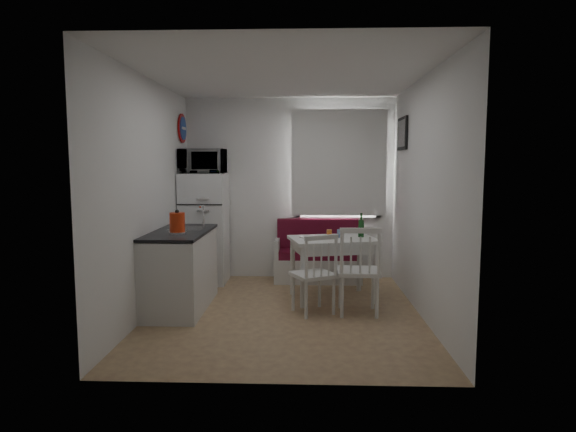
# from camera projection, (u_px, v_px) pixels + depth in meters

# --- Properties ---
(floor) EXTENTS (3.00, 3.50, 0.02)m
(floor) POSITION_uv_depth(u_px,v_px,m) (284.00, 313.00, 5.38)
(floor) COLOR #8E6A4B
(floor) RESTS_ON ground
(ceiling) EXTENTS (3.00, 3.50, 0.02)m
(ceiling) POSITION_uv_depth(u_px,v_px,m) (284.00, 75.00, 5.10)
(ceiling) COLOR white
(ceiling) RESTS_ON wall_back
(wall_back) EXTENTS (3.00, 0.02, 2.60)m
(wall_back) POSITION_uv_depth(u_px,v_px,m) (290.00, 189.00, 6.98)
(wall_back) COLOR white
(wall_back) RESTS_ON floor
(wall_front) EXTENTS (3.00, 0.02, 2.60)m
(wall_front) POSITION_uv_depth(u_px,v_px,m) (274.00, 214.00, 3.50)
(wall_front) COLOR white
(wall_front) RESTS_ON floor
(wall_left) EXTENTS (0.02, 3.50, 2.60)m
(wall_left) POSITION_uv_depth(u_px,v_px,m) (149.00, 197.00, 5.29)
(wall_left) COLOR white
(wall_left) RESTS_ON floor
(wall_right) EXTENTS (0.02, 3.50, 2.60)m
(wall_right) POSITION_uv_depth(u_px,v_px,m) (423.00, 197.00, 5.18)
(wall_right) COLOR white
(wall_right) RESTS_ON floor
(window) EXTENTS (1.22, 0.06, 1.47)m
(window) POSITION_uv_depth(u_px,v_px,m) (338.00, 166.00, 6.89)
(window) COLOR silver
(window) RESTS_ON wall_back
(curtain) EXTENTS (1.35, 0.02, 1.50)m
(curtain) POSITION_uv_depth(u_px,v_px,m) (339.00, 163.00, 6.81)
(curtain) COLOR white
(curtain) RESTS_ON wall_back
(kitchen_counter) EXTENTS (0.62, 1.32, 1.16)m
(kitchen_counter) POSITION_uv_depth(u_px,v_px,m) (181.00, 269.00, 5.53)
(kitchen_counter) COLOR silver
(kitchen_counter) RESTS_ON floor
(wall_sign) EXTENTS (0.03, 0.40, 0.40)m
(wall_sign) POSITION_uv_depth(u_px,v_px,m) (183.00, 128.00, 6.64)
(wall_sign) COLOR navy
(wall_sign) RESTS_ON wall_left
(picture_frame) EXTENTS (0.04, 0.52, 0.42)m
(picture_frame) POSITION_uv_depth(u_px,v_px,m) (402.00, 134.00, 6.20)
(picture_frame) COLOR black
(picture_frame) RESTS_ON wall_right
(bench) EXTENTS (1.22, 0.47, 0.87)m
(bench) POSITION_uv_depth(u_px,v_px,m) (318.00, 261.00, 6.83)
(bench) COLOR silver
(bench) RESTS_ON floor
(dining_table) EXTENTS (1.15, 0.92, 0.76)m
(dining_table) POSITION_uv_depth(u_px,v_px,m) (333.00, 245.00, 5.88)
(dining_table) COLOR silver
(dining_table) RESTS_ON floor
(chair_left) EXTENTS (0.56, 0.57, 0.48)m
(chair_left) POSITION_uv_depth(u_px,v_px,m) (313.00, 266.00, 5.24)
(chair_left) COLOR silver
(chair_left) RESTS_ON floor
(chair_right) EXTENTS (0.47, 0.45, 0.53)m
(chair_right) POSITION_uv_depth(u_px,v_px,m) (360.00, 261.00, 5.21)
(chair_right) COLOR silver
(chair_right) RESTS_ON floor
(fridge) EXTENTS (0.61, 0.61, 1.53)m
(fridge) POSITION_uv_depth(u_px,v_px,m) (205.00, 228.00, 6.73)
(fridge) COLOR white
(fridge) RESTS_ON floor
(microwave) EXTENTS (0.61, 0.41, 0.34)m
(microwave) POSITION_uv_depth(u_px,v_px,m) (203.00, 161.00, 6.58)
(microwave) COLOR white
(microwave) RESTS_ON fridge
(kettle) EXTENTS (0.20, 0.20, 0.26)m
(kettle) POSITION_uv_depth(u_px,v_px,m) (177.00, 223.00, 5.18)
(kettle) COLOR red
(kettle) RESTS_ON kitchen_counter
(wine_bottle) EXTENTS (0.08, 0.08, 0.30)m
(wine_bottle) POSITION_uv_depth(u_px,v_px,m) (361.00, 225.00, 5.94)
(wine_bottle) COLOR #16461B
(wine_bottle) RESTS_ON dining_table
(drinking_glass_orange) EXTENTS (0.07, 0.07, 0.11)m
(drinking_glass_orange) POSITION_uv_depth(u_px,v_px,m) (329.00, 234.00, 5.82)
(drinking_glass_orange) COLOR orange
(drinking_glass_orange) RESTS_ON dining_table
(drinking_glass_blue) EXTENTS (0.06, 0.06, 0.10)m
(drinking_glass_blue) POSITION_uv_depth(u_px,v_px,m) (339.00, 233.00, 5.91)
(drinking_glass_blue) COLOR #7595C7
(drinking_glass_blue) RESTS_ON dining_table
(plate) EXTENTS (0.24, 0.24, 0.02)m
(plate) POSITION_uv_depth(u_px,v_px,m) (309.00, 237.00, 5.90)
(plate) COLOR white
(plate) RESTS_ON dining_table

